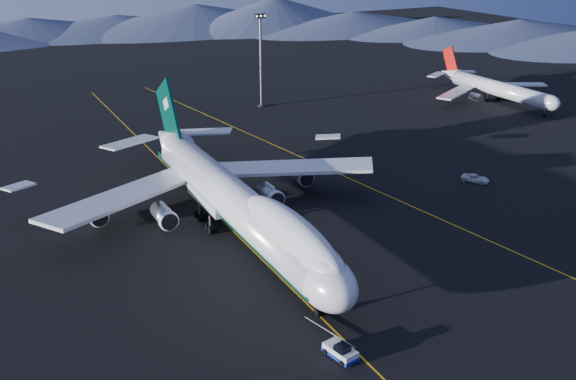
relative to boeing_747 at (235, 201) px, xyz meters
name	(u,v)px	position (x,y,z in m)	size (l,w,h in m)	color
ground	(236,234)	(0.00, -0.03, -5.81)	(500.00, 500.00, 0.00)	black
taxiway_line_main	(236,234)	(0.00, -0.03, -5.80)	(0.25, 220.00, 0.01)	#E2A60D
taxiway_line_side	(359,183)	(30.00, 9.97, -5.80)	(0.25, 200.00, 0.01)	#E2A60D
boeing_747	(235,201)	(0.00, 0.00, 0.00)	(59.62, 72.43, 19.37)	silver
pushback_tug	(340,352)	(-2.06, -34.84, -5.24)	(3.05, 4.54, 1.83)	silver
second_jet	(495,88)	(99.40, 45.58, -1.89)	(40.36, 45.59, 12.97)	silver
service_van	(475,178)	(50.25, -0.10, -5.08)	(2.43, 5.27, 1.47)	silver
floodlight_mast	(261,60)	(38.44, 71.57, 6.84)	(3.09, 2.31, 24.97)	black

